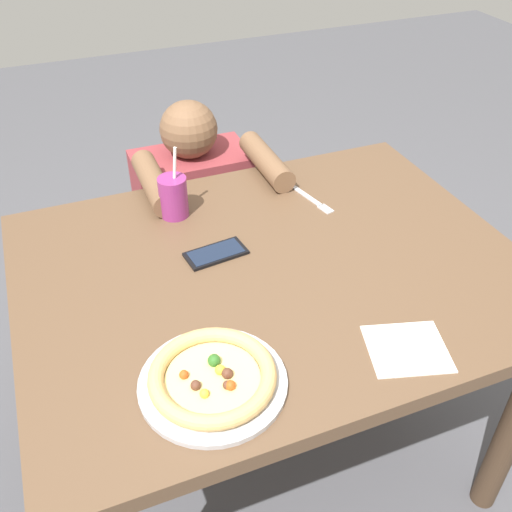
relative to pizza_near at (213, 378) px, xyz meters
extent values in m
plane|color=#4C4C51|center=(0.25, 0.30, -0.77)|extent=(8.00, 8.00, 0.00)
cube|color=brown|center=(0.25, 0.30, -0.04)|extent=(1.21, 0.94, 0.04)
cylinder|color=#443122|center=(-0.27, 0.68, -0.41)|extent=(0.07, 0.07, 0.71)
cylinder|color=#443122|center=(0.78, 0.68, -0.41)|extent=(0.07, 0.07, 0.71)
cylinder|color=#B7B7BC|center=(0.00, 0.00, -0.01)|extent=(0.29, 0.29, 0.01)
cylinder|color=#E5CC7F|center=(0.00, 0.00, 0.00)|extent=(0.18, 0.18, 0.01)
torus|color=tan|center=(0.00, 0.00, 0.01)|extent=(0.24, 0.24, 0.03)
sphere|color=#BF4C19|center=(-0.05, 0.02, 0.01)|extent=(0.02, 0.02, 0.02)
sphere|color=#2D6623|center=(0.01, 0.03, 0.01)|extent=(0.03, 0.03, 0.03)
sphere|color=brown|center=(0.03, -0.01, 0.01)|extent=(0.02, 0.02, 0.02)
sphere|color=brown|center=(0.02, -0.03, 0.01)|extent=(0.02, 0.02, 0.02)
sphere|color=gold|center=(-0.03, -0.04, 0.01)|extent=(0.02, 0.02, 0.02)
sphere|color=gold|center=(0.02, 0.01, 0.01)|extent=(0.02, 0.02, 0.02)
sphere|color=#BF4C19|center=(0.02, -0.04, 0.01)|extent=(0.02, 0.02, 0.02)
sphere|color=brown|center=(-0.04, -0.01, 0.01)|extent=(0.02, 0.02, 0.02)
cylinder|color=#8C2D72|center=(0.09, 0.60, 0.04)|extent=(0.08, 0.08, 0.11)
cylinder|color=white|center=(0.10, 0.60, 0.13)|extent=(0.02, 0.01, 0.10)
cube|color=white|center=(0.40, -0.06, -0.02)|extent=(0.19, 0.18, 0.00)
cube|color=silver|center=(0.46, 0.57, -0.02)|extent=(0.05, 0.16, 0.00)
cube|color=silver|center=(0.48, 0.47, -0.02)|extent=(0.03, 0.05, 0.00)
cube|color=black|center=(0.14, 0.39, -0.02)|extent=(0.16, 0.09, 0.01)
cube|color=#192338|center=(0.14, 0.39, -0.01)|extent=(0.14, 0.08, 0.00)
cylinder|color=#333847|center=(0.24, 0.96, -0.54)|extent=(0.31, 0.31, 0.45)
cube|color=maroon|center=(0.24, 0.96, -0.18)|extent=(0.38, 0.22, 0.28)
sphere|color=brown|center=(0.24, 0.96, 0.05)|extent=(0.19, 0.19, 0.19)
cylinder|color=brown|center=(0.07, 0.73, 0.02)|extent=(0.07, 0.28, 0.07)
cylinder|color=brown|center=(0.41, 0.73, 0.02)|extent=(0.07, 0.28, 0.07)
camera|label=1|loc=(-0.19, -0.70, 0.85)|focal=40.48mm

